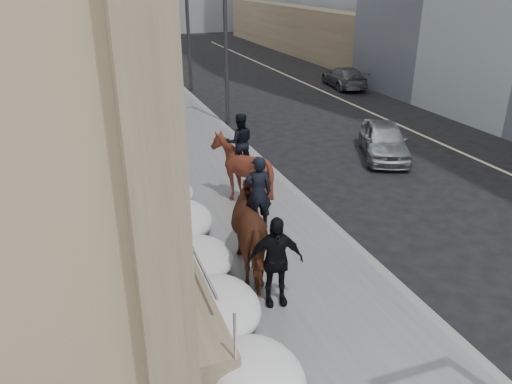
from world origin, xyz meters
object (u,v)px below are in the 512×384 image
(mounted_horse_left, at_px, (258,225))
(car_grey, at_px, (344,77))
(pedestrian, at_px, (275,261))
(car_silver, at_px, (384,140))
(mounted_horse_right, at_px, (241,166))

(mounted_horse_left, distance_m, car_grey, 22.01)
(pedestrian, relative_size, car_silver, 0.50)
(mounted_horse_right, height_order, car_grey, mounted_horse_right)
(car_silver, bearing_deg, mounted_horse_left, -116.42)
(car_silver, height_order, car_grey, car_silver)
(mounted_horse_left, xyz_separation_m, car_silver, (7.39, 6.14, -0.60))
(mounted_horse_right, relative_size, car_grey, 0.62)
(car_silver, bearing_deg, car_grey, 91.44)
(mounted_horse_right, distance_m, car_silver, 6.96)
(pedestrian, bearing_deg, car_grey, 68.59)
(mounted_horse_right, xyz_separation_m, pedestrian, (-0.96, -5.14, -0.14))
(pedestrian, bearing_deg, car_silver, 56.02)
(mounted_horse_right, xyz_separation_m, car_grey, (11.51, 14.37, -0.63))
(car_grey, bearing_deg, mounted_horse_left, 63.55)
(mounted_horse_left, bearing_deg, mounted_horse_right, -95.34)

